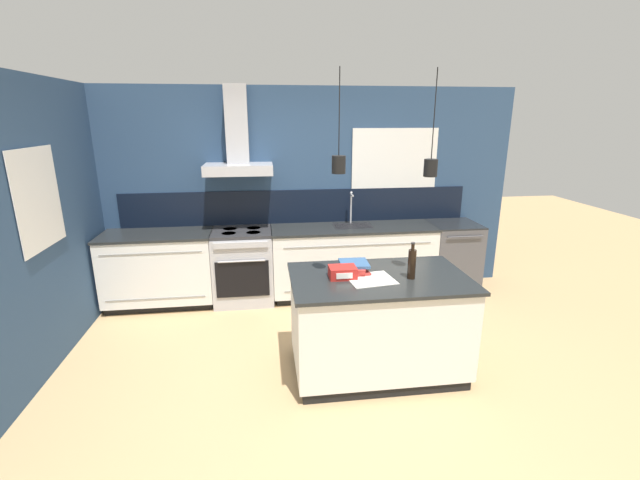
{
  "coord_description": "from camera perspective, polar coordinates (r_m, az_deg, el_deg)",
  "views": [
    {
      "loc": [
        -0.45,
        -3.4,
        2.24
      ],
      "look_at": [
        0.1,
        0.67,
        1.05
      ],
      "focal_mm": 24.0,
      "sensor_mm": 36.0,
      "label": 1
    }
  ],
  "objects": [
    {
      "name": "wall_left",
      "position": [
        4.65,
        -32.69,
        1.95
      ],
      "size": [
        0.08,
        3.8,
        2.6
      ],
      "color": "navy",
      "rests_on": "ground_plane"
    },
    {
      "name": "dishwasher",
      "position": [
        5.92,
        17.11,
        -2.12
      ],
      "size": [
        0.61,
        0.65,
        0.91
      ],
      "color": "#4C4C51",
      "rests_on": "ground_plane"
    },
    {
      "name": "kitchen_island",
      "position": [
        3.93,
        7.68,
        -10.96
      ],
      "size": [
        1.54,
        0.95,
        0.91
      ],
      "color": "black",
      "rests_on": "ground_plane"
    },
    {
      "name": "counter_run_sink",
      "position": [
        5.51,
        4.38,
        -2.72
      ],
      "size": [
        2.07,
        0.64,
        1.32
      ],
      "color": "black",
      "rests_on": "ground_plane"
    },
    {
      "name": "ground_plane",
      "position": [
        4.1,
        -0.12,
        -16.98
      ],
      "size": [
        16.0,
        16.0,
        0.0
      ],
      "primitive_type": "plane",
      "color": "tan",
      "rests_on": "ground"
    },
    {
      "name": "oven_range",
      "position": [
        5.4,
        -10.18,
        -3.41
      ],
      "size": [
        0.72,
        0.66,
        0.91
      ],
      "color": "#B5B5BA",
      "rests_on": "ground_plane"
    },
    {
      "name": "counter_run_left",
      "position": [
        5.55,
        -20.57,
        -3.63
      ],
      "size": [
        1.29,
        0.64,
        0.91
      ],
      "color": "black",
      "rests_on": "ground_plane"
    },
    {
      "name": "bottle_on_island",
      "position": [
        3.71,
        12.15,
        -3.07
      ],
      "size": [
        0.07,
        0.07,
        0.32
      ],
      "color": "black",
      "rests_on": "kitchen_island"
    },
    {
      "name": "paper_pile",
      "position": [
        3.66,
        6.79,
        -5.23
      ],
      "size": [
        0.42,
        0.37,
        0.01
      ],
      "color": "silver",
      "rests_on": "kitchen_island"
    },
    {
      "name": "wall_back",
      "position": [
        5.49,
        -3.3,
        6.86
      ],
      "size": [
        5.6,
        2.2,
        2.6
      ],
      "color": "navy",
      "rests_on": "ground_plane"
    },
    {
      "name": "red_supply_box",
      "position": [
        3.67,
        3.03,
        -4.31
      ],
      "size": [
        0.23,
        0.18,
        0.1
      ],
      "color": "red",
      "rests_on": "kitchen_island"
    },
    {
      "name": "book_stack",
      "position": [
        3.83,
        4.64,
        -3.55
      ],
      "size": [
        0.26,
        0.34,
        0.09
      ],
      "color": "#B2332D",
      "rests_on": "kitchen_island"
    }
  ]
}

